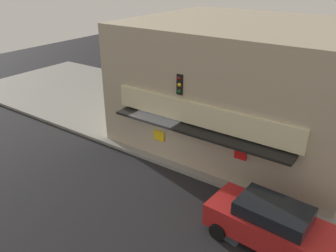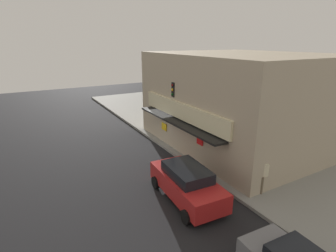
{
  "view_description": "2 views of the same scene",
  "coord_description": "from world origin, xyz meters",
  "px_view_note": "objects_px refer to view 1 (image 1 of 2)",
  "views": [
    {
      "loc": [
        9.24,
        -11.86,
        9.06
      ],
      "look_at": [
        -0.32,
        1.64,
        1.38
      ],
      "focal_mm": 36.77,
      "sensor_mm": 36.0,
      "label": 1
    },
    {
      "loc": [
        16.09,
        -8.38,
        7.33
      ],
      "look_at": [
        0.29,
        0.58,
        1.51
      ],
      "focal_mm": 28.5,
      "sensor_mm": 36.0,
      "label": 2
    }
  ],
  "objects_px": {
    "parked_car_red": "(272,224)",
    "traffic_light": "(182,104)",
    "trash_can": "(204,145)",
    "fire_hydrant": "(153,141)"
  },
  "relations": [
    {
      "from": "fire_hydrant",
      "to": "parked_car_red",
      "type": "xyz_separation_m",
      "value": [
        7.66,
        -3.14,
        0.35
      ]
    },
    {
      "from": "trash_can",
      "to": "fire_hydrant",
      "type": "bearing_deg",
      "value": -155.36
    },
    {
      "from": "fire_hydrant",
      "to": "trash_can",
      "type": "bearing_deg",
      "value": 24.64
    },
    {
      "from": "fire_hydrant",
      "to": "trash_can",
      "type": "xyz_separation_m",
      "value": [
        2.48,
        1.14,
        0.03
      ]
    },
    {
      "from": "parked_car_red",
      "to": "trash_can",
      "type": "bearing_deg",
      "value": 140.43
    },
    {
      "from": "fire_hydrant",
      "to": "parked_car_red",
      "type": "height_order",
      "value": "parked_car_red"
    },
    {
      "from": "traffic_light",
      "to": "parked_car_red",
      "type": "distance_m",
      "value": 6.65
    },
    {
      "from": "parked_car_red",
      "to": "traffic_light",
      "type": "bearing_deg",
      "value": 153.67
    },
    {
      "from": "fire_hydrant",
      "to": "trash_can",
      "type": "distance_m",
      "value": 2.73
    },
    {
      "from": "fire_hydrant",
      "to": "parked_car_red",
      "type": "relative_size",
      "value": 0.16
    }
  ]
}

